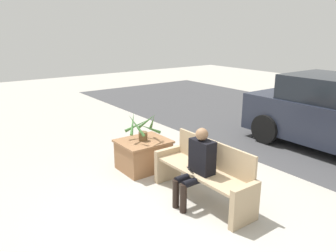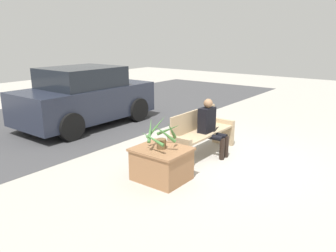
{
  "view_description": "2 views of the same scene",
  "coord_description": "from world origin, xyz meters",
  "px_view_note": "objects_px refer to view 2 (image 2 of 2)",
  "views": [
    {
      "loc": [
        3.47,
        -2.66,
        2.6
      ],
      "look_at": [
        -0.95,
        0.6,
        0.98
      ],
      "focal_mm": 35.0,
      "sensor_mm": 36.0,
      "label": 1
    },
    {
      "loc": [
        -5.72,
        -2.89,
        2.45
      ],
      "look_at": [
        -0.93,
        0.76,
        0.79
      ],
      "focal_mm": 35.0,
      "sensor_mm": 36.0,
      "label": 2
    }
  ],
  "objects_px": {
    "person_seated": "(210,124)",
    "potted_plant": "(161,135)",
    "planter_box": "(162,163)",
    "bench": "(201,133)",
    "parked_car": "(85,97)"
  },
  "relations": [
    {
      "from": "potted_plant",
      "to": "parked_car",
      "type": "bearing_deg",
      "value": 67.98
    },
    {
      "from": "planter_box",
      "to": "potted_plant",
      "type": "bearing_deg",
      "value": 164.52
    },
    {
      "from": "bench",
      "to": "parked_car",
      "type": "height_order",
      "value": "parked_car"
    },
    {
      "from": "person_seated",
      "to": "potted_plant",
      "type": "distance_m",
      "value": 1.62
    },
    {
      "from": "potted_plant",
      "to": "parked_car",
      "type": "xyz_separation_m",
      "value": [
        1.62,
        4.01,
        -0.02
      ]
    },
    {
      "from": "person_seated",
      "to": "parked_car",
      "type": "xyz_separation_m",
      "value": [
        0.01,
        4.05,
        0.13
      ]
    },
    {
      "from": "person_seated",
      "to": "planter_box",
      "type": "xyz_separation_m",
      "value": [
        -1.6,
        0.04,
        -0.36
      ]
    },
    {
      "from": "bench",
      "to": "parked_car",
      "type": "distance_m",
      "value": 3.87
    },
    {
      "from": "bench",
      "to": "planter_box",
      "type": "bearing_deg",
      "value": -174.38
    },
    {
      "from": "parked_car",
      "to": "potted_plant",
      "type": "bearing_deg",
      "value": -112.02
    },
    {
      "from": "planter_box",
      "to": "potted_plant",
      "type": "relative_size",
      "value": 1.53
    },
    {
      "from": "planter_box",
      "to": "potted_plant",
      "type": "xyz_separation_m",
      "value": [
        -0.01,
        0.0,
        0.51
      ]
    },
    {
      "from": "person_seated",
      "to": "parked_car",
      "type": "distance_m",
      "value": 4.05
    },
    {
      "from": "person_seated",
      "to": "planter_box",
      "type": "relative_size",
      "value": 1.3
    },
    {
      "from": "bench",
      "to": "planter_box",
      "type": "height_order",
      "value": "bench"
    }
  ]
}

